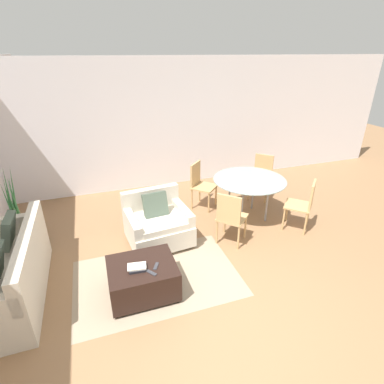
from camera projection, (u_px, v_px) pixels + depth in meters
name	position (u px, v px, depth m)	size (l,w,h in m)	color
ground_plane	(227.00, 309.00, 3.63)	(20.00, 20.00, 0.00)	#936B47
wall_back	(153.00, 126.00, 6.39)	(12.00, 0.06, 2.75)	white
area_rug	(157.00, 278.00, 4.12)	(2.20, 1.45, 0.01)	gray
couch	(7.00, 277.00, 3.67)	(0.87, 1.79, 0.94)	beige
armchair	(158.00, 224.00, 4.77)	(1.02, 0.93, 0.85)	beige
ottoman	(143.00, 278.00, 3.77)	(0.83, 0.69, 0.44)	black
book_stack	(137.00, 268.00, 3.61)	(0.24, 0.18, 0.05)	black
tv_remote_primary	(151.00, 273.00, 3.55)	(0.12, 0.15, 0.01)	#333338
tv_remote_secondary	(156.00, 266.00, 3.66)	(0.10, 0.14, 0.01)	#333338
potted_plant	(19.00, 224.00, 4.79)	(0.33, 0.33, 1.31)	#333338
dining_table	(249.00, 183.00, 5.35)	(1.29, 1.29, 0.76)	#8C9E99
dining_chair_near_left	(231.00, 215.00, 4.64)	(0.59, 0.59, 0.90)	tan
dining_chair_near_right	(304.00, 202.00, 5.04)	(0.59, 0.59, 0.90)	tan
dining_chair_far_left	(200.00, 182.00, 5.81)	(0.59, 0.59, 0.90)	tan
dining_chair_far_right	(262.00, 174.00, 6.21)	(0.59, 0.59, 0.90)	tan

